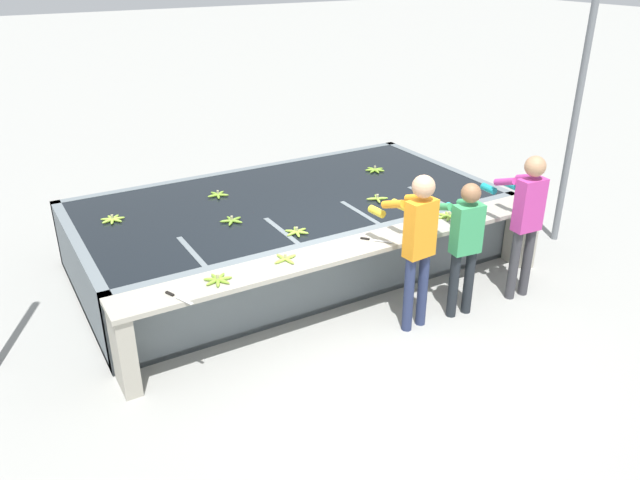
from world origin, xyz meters
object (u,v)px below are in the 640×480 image
worker_0 (417,238)px  banana_bunch_floating_5 (375,170)px  banana_bunch_floating_1 (113,219)px  banana_bunch_floating_4 (232,221)px  banana_bunch_ledge_2 (449,216)px  banana_bunch_floating_3 (218,195)px  worker_2 (526,214)px  worker_1 (464,238)px  knife_1 (371,240)px  banana_bunch_floating_2 (297,232)px  banana_bunch_ledge_1 (218,280)px  banana_bunch_floating_0 (377,199)px  knife_0 (175,296)px  support_post_right (573,128)px  banana_bunch_ledge_0 (285,259)px

worker_0 → banana_bunch_floating_5: bearing=64.5°
banana_bunch_floating_1 → banana_bunch_floating_4: bearing=-31.7°
worker_0 → banana_bunch_ledge_2: size_ratio=6.18×
banana_bunch_floating_3 → worker_2: bearing=-45.6°
worker_1 → knife_1: size_ratio=5.48×
banana_bunch_floating_2 → banana_bunch_ledge_1: (-1.17, -0.60, 0.00)m
banana_bunch_floating_0 → knife_0: 3.16m
worker_0 → worker_2: 1.47m
knife_0 → banana_bunch_floating_2: bearing=22.8°
banana_bunch_floating_0 → knife_1: banana_bunch_floating_0 is taller
worker_2 → banana_bunch_floating_0: (-0.94, 1.54, -0.15)m
worker_1 → banana_bunch_floating_2: (-1.44, 1.12, -0.03)m
worker_2 → knife_0: (-3.92, 0.48, -0.16)m
banana_bunch_ledge_1 → support_post_right: size_ratio=0.09×
worker_1 → banana_bunch_floating_1: 4.00m
worker_0 → banana_bunch_ledge_0: bearing=156.6°
banana_bunch_floating_0 → banana_bunch_floating_4: same height
banana_bunch_floating_1 → banana_bunch_ledge_1: (0.51, -1.99, 0.00)m
banana_bunch_floating_0 → banana_bunch_floating_4: 1.88m
banana_bunch_floating_1 → knife_0: 2.07m
banana_bunch_ledge_1 → banana_bunch_ledge_2: size_ratio=1.00×
worker_0 → banana_bunch_floating_3: (-1.15, 2.60, -0.16)m
knife_1 → banana_bunch_floating_0: bearing=52.0°
worker_1 → banana_bunch_ledge_1: size_ratio=5.55×
banana_bunch_floating_1 → banana_bunch_floating_5: same height
worker_2 → banana_bunch_ledge_0: (-2.72, 0.62, -0.15)m
worker_2 → banana_bunch_ledge_0: size_ratio=6.12×
banana_bunch_floating_3 → banana_bunch_floating_4: same height
knife_0 → banana_bunch_ledge_0: bearing=6.9°
worker_0 → worker_1: (0.61, -0.04, -0.13)m
banana_bunch_floating_4 → knife_1: 1.65m
worker_1 → banana_bunch_floating_5: 2.50m
worker_0 → banana_bunch_ledge_1: 2.06m
worker_1 → banana_bunch_floating_4: 2.62m
banana_bunch_floating_5 → knife_0: (-3.60, -2.01, -0.01)m
support_post_right → worker_0: bearing=-166.3°
banana_bunch_floating_0 → banana_bunch_ledge_0: 2.00m
banana_bunch_ledge_0 → banana_bunch_ledge_2: size_ratio=1.00×
banana_bunch_floating_1 → worker_0: bearing=-44.4°
worker_1 → banana_bunch_floating_3: worker_1 is taller
banana_bunch_floating_0 → banana_bunch_ledge_0: (-1.78, -0.92, 0.00)m
banana_bunch_floating_4 → banana_bunch_ledge_2: banana_bunch_ledge_2 is taller
banana_bunch_ledge_2 → support_post_right: support_post_right is taller
banana_bunch_floating_3 → banana_bunch_ledge_1: 2.29m
banana_bunch_ledge_1 → knife_1: 1.78m
banana_bunch_ledge_1 → support_post_right: (5.15, 0.29, 0.71)m
banana_bunch_floating_3 → banana_bunch_ledge_2: (2.08, -2.04, 0.00)m
knife_0 → banana_bunch_floating_0: bearing=19.7°
knife_0 → support_post_right: bearing=3.8°
worker_1 → banana_bunch_floating_0: 1.50m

